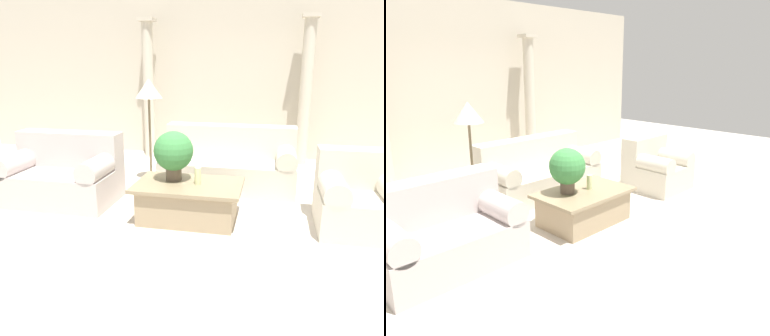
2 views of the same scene
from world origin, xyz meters
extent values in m
plane|color=beige|center=(0.00, 0.00, 0.00)|extent=(16.00, 16.00, 0.00)
cube|color=beige|center=(0.00, 2.96, 1.60)|extent=(10.00, 0.06, 3.20)
cube|color=beige|center=(0.45, 0.91, 0.21)|extent=(1.92, 0.88, 0.42)
cube|color=beige|center=(0.45, 1.20, 0.65)|extent=(1.92, 0.31, 0.47)
cylinder|color=beige|center=(-0.37, 0.91, 0.52)|extent=(0.28, 0.88, 0.28)
cylinder|color=beige|center=(1.27, 0.91, 0.52)|extent=(0.28, 0.88, 0.28)
cube|color=#BCB0AB|center=(-1.62, -0.12, 0.21)|extent=(1.44, 0.88, 0.42)
cube|color=#BCB0AB|center=(-1.62, 0.17, 0.65)|extent=(1.44, 0.31, 0.47)
cylinder|color=#BCB0AB|center=(-2.20, -0.12, 0.52)|extent=(0.28, 0.88, 0.28)
cylinder|color=#BCB0AB|center=(-1.05, -0.12, 0.52)|extent=(0.28, 0.88, 0.28)
cube|color=#998466|center=(0.15, -0.35, 0.20)|extent=(1.08, 0.70, 0.40)
cube|color=#897759|center=(0.15, -0.35, 0.42)|extent=(1.23, 0.80, 0.04)
cylinder|color=brown|center=(-0.05, -0.25, 0.52)|extent=(0.19, 0.19, 0.15)
sphere|color=#387A3D|center=(-0.05, -0.25, 0.79)|extent=(0.47, 0.47, 0.47)
cylinder|color=beige|center=(0.25, -0.34, 0.54)|extent=(0.07, 0.07, 0.19)
cylinder|color=brown|center=(-0.73, 0.91, 0.01)|extent=(0.23, 0.23, 0.03)
cylinder|color=brown|center=(-0.73, 0.91, 0.66)|extent=(0.04, 0.04, 1.26)
cone|color=beige|center=(-0.73, 0.91, 1.42)|extent=(0.39, 0.39, 0.27)
cylinder|color=beige|center=(-1.29, 2.59, 1.26)|extent=(0.21, 0.21, 2.51)
cube|color=beige|center=(-1.29, 2.59, 2.54)|extent=(0.29, 0.29, 0.06)
cylinder|color=beige|center=(1.59, 2.59, 1.26)|extent=(0.21, 0.21, 2.51)
cube|color=beige|center=(1.59, 2.59, 2.54)|extent=(0.29, 0.29, 0.06)
cube|color=beige|center=(2.03, -0.24, 0.21)|extent=(0.89, 0.87, 0.41)
cube|color=beige|center=(2.03, 0.04, 0.63)|extent=(0.89, 0.31, 0.44)
cylinder|color=beige|center=(1.73, -0.24, 0.49)|extent=(0.28, 0.87, 0.28)
camera|label=1|loc=(1.05, -4.34, 1.77)|focal=35.00mm
camera|label=2|loc=(-3.16, -3.54, 2.05)|focal=35.00mm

